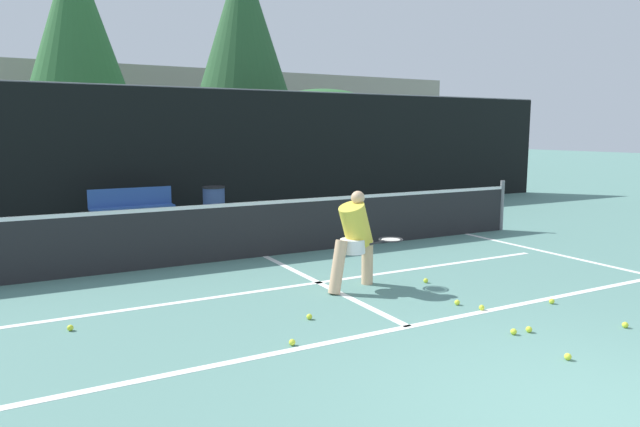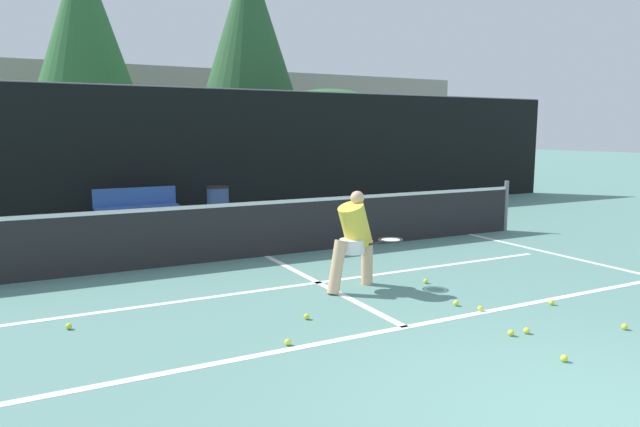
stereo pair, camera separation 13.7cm
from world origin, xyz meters
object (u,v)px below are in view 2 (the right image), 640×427
Objects in this scene: courtside_bench at (136,205)px; trash_bin at (218,204)px; parked_car at (43,189)px; player_practicing at (355,237)px.

courtside_bench is 1.81m from trash_bin.
parked_car reaches higher than trash_bin.
trash_bin is at bearing -12.13° from courtside_bench.
parked_car reaches higher than player_practicing.
courtside_bench is at bearing -60.36° from parked_car.
parked_car is at bearing 118.37° from courtside_bench.
trash_bin is (0.06, 6.30, -0.27)m from player_practicing.
player_practicing is 10.38m from parked_car.
parked_car is (-1.78, 3.13, 0.17)m from courtside_bench.
player_practicing is 1.56× the size of trash_bin.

